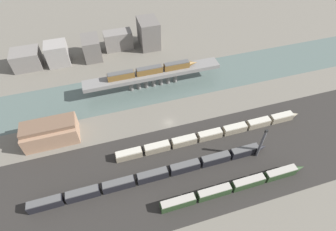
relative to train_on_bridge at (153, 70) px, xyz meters
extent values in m
plane|color=#666056|center=(0.02, -26.67, -9.87)|extent=(400.00, 400.00, 0.00)
cube|color=#282623|center=(0.02, -50.67, -9.87)|extent=(280.00, 42.00, 0.01)
cube|color=#4C5B56|center=(0.02, 0.00, -9.87)|extent=(320.00, 26.68, 0.01)
cube|color=slate|center=(0.02, 0.00, -2.66)|extent=(68.02, 7.26, 1.97)
cylinder|color=slate|center=(-11.41, 0.00, -6.76)|extent=(2.09, 2.09, 6.23)
cylinder|color=slate|center=(-7.60, 0.00, -6.76)|extent=(2.09, 2.09, 6.23)
cylinder|color=slate|center=(-3.79, 0.00, -6.76)|extent=(2.09, 2.09, 6.23)
cylinder|color=slate|center=(0.02, 0.00, -6.76)|extent=(2.09, 2.09, 6.23)
cylinder|color=slate|center=(3.84, 0.00, -6.76)|extent=(2.09, 2.09, 6.23)
cylinder|color=slate|center=(7.65, 0.00, -6.76)|extent=(2.09, 2.09, 6.23)
cylinder|color=slate|center=(11.46, 0.00, -6.76)|extent=(2.09, 2.09, 6.23)
cube|color=brown|center=(-15.56, 0.00, -0.15)|extent=(12.78, 2.97, 3.04)
cube|color=#4C4C4C|center=(-15.56, 0.00, 1.57)|extent=(12.26, 2.73, 0.40)
cube|color=brown|center=(-1.72, 0.00, -0.15)|extent=(12.78, 2.97, 3.04)
cube|color=#4C4C4C|center=(-1.72, 0.00, 1.57)|extent=(12.26, 2.73, 0.40)
cube|color=brown|center=(12.13, 0.00, -0.15)|extent=(12.78, 2.97, 3.04)
cube|color=#4C4C4C|center=(12.13, 0.00, 1.57)|extent=(12.26, 2.73, 0.40)
cone|color=brown|center=(20.76, 0.00, -0.31)|extent=(4.47, 2.67, 2.67)
cube|color=#23381E|center=(-8.15, -64.08, -8.15)|extent=(12.25, 2.83, 3.44)
cube|color=#9E998E|center=(-8.15, -64.08, -6.23)|extent=(11.76, 2.61, 0.40)
cube|color=#23381E|center=(5.14, -64.08, -8.15)|extent=(12.25, 2.83, 3.44)
cube|color=#9E998E|center=(5.14, -64.08, -6.23)|extent=(11.76, 2.61, 0.40)
cube|color=#23381E|center=(18.43, -64.08, -8.15)|extent=(12.25, 2.83, 3.44)
cube|color=#9E998E|center=(18.43, -64.08, -6.23)|extent=(11.76, 2.61, 0.40)
cube|color=#23381E|center=(31.73, -64.08, -8.15)|extent=(12.25, 2.83, 3.44)
cube|color=#9E998E|center=(31.73, -64.08, -6.23)|extent=(11.76, 2.61, 0.40)
cone|color=#23381E|center=(40.00, -64.08, -8.32)|extent=(4.29, 2.55, 2.55)
cube|color=black|center=(-51.18, -51.49, -8.07)|extent=(11.49, 2.89, 3.59)
cube|color=#4C4C4C|center=(-51.18, -51.49, -6.08)|extent=(11.04, 2.66, 0.40)
cube|color=black|center=(-38.71, -51.49, -8.07)|extent=(11.49, 2.89, 3.59)
cube|color=#4C4C4C|center=(-38.71, -51.49, -6.08)|extent=(11.04, 2.66, 0.40)
cube|color=black|center=(-26.24, -51.49, -8.07)|extent=(11.49, 2.89, 3.59)
cube|color=#4C4C4C|center=(-26.24, -51.49, -6.08)|extent=(11.04, 2.66, 0.40)
cube|color=black|center=(-13.77, -51.49, -8.07)|extent=(11.49, 2.89, 3.59)
cube|color=#4C4C4C|center=(-13.77, -51.49, -6.08)|extent=(11.04, 2.66, 0.40)
cube|color=black|center=(-1.30, -51.49, -8.07)|extent=(11.49, 2.89, 3.59)
cube|color=#4C4C4C|center=(-1.30, -51.49, -6.08)|extent=(11.04, 2.66, 0.40)
cube|color=black|center=(11.17, -51.49, -8.07)|extent=(11.49, 2.89, 3.59)
cube|color=#4C4C4C|center=(11.17, -51.49, -6.08)|extent=(11.04, 2.66, 0.40)
cube|color=black|center=(23.64, -51.49, -8.07)|extent=(11.49, 2.89, 3.59)
cube|color=#4C4C4C|center=(23.64, -51.49, -6.08)|extent=(11.04, 2.66, 0.40)
cone|color=black|center=(31.40, -51.49, -8.25)|extent=(4.02, 2.60, 2.60)
cube|color=gray|center=(-20.29, -39.56, -8.35)|extent=(10.37, 3.19, 3.04)
cube|color=#B7B2A3|center=(-20.29, -39.56, -6.63)|extent=(9.96, 2.93, 0.40)
cube|color=gray|center=(-8.86, -39.56, -8.35)|extent=(10.37, 3.19, 3.04)
cube|color=#B7B2A3|center=(-8.86, -39.56, -6.63)|extent=(9.96, 2.93, 0.40)
cube|color=gray|center=(2.58, -39.56, -8.35)|extent=(10.37, 3.19, 3.04)
cube|color=#B7B2A3|center=(2.58, -39.56, -6.63)|extent=(9.96, 2.93, 0.40)
cube|color=gray|center=(14.01, -39.56, -8.35)|extent=(10.37, 3.19, 3.04)
cube|color=#B7B2A3|center=(14.01, -39.56, -6.63)|extent=(9.96, 2.93, 0.40)
cube|color=gray|center=(25.45, -39.56, -8.35)|extent=(10.37, 3.19, 3.04)
cube|color=#B7B2A3|center=(25.45, -39.56, -6.63)|extent=(9.96, 2.93, 0.40)
cube|color=gray|center=(36.88, -39.56, -8.35)|extent=(10.37, 3.19, 3.04)
cube|color=#B7B2A3|center=(36.88, -39.56, -6.63)|extent=(9.96, 2.93, 0.40)
cube|color=gray|center=(48.31, -39.56, -8.35)|extent=(10.37, 3.19, 3.04)
cube|color=#B7B2A3|center=(48.31, -39.56, -6.63)|extent=(9.96, 2.93, 0.40)
cone|color=gray|center=(55.31, -39.56, -8.51)|extent=(3.63, 2.73, 2.73)
cube|color=#937056|center=(-48.91, -21.33, -5.99)|extent=(21.43, 11.50, 7.76)
cube|color=brown|center=(-48.91, -21.33, -1.26)|extent=(21.00, 8.05, 1.70)
cylinder|color=#4C4C51|center=(28.24, -53.45, -2.71)|extent=(0.99, 0.99, 14.33)
cube|color=black|center=(28.24, -53.45, 5.06)|extent=(1.00, 0.70, 1.20)
cube|color=slate|center=(-61.50, 35.60, -4.98)|extent=(14.37, 11.93, 9.77)
cube|color=gray|center=(-45.14, 34.17, -3.83)|extent=(11.39, 10.73, 12.08)
cube|color=#605B56|center=(-26.61, 34.63, -3.85)|extent=(9.32, 14.04, 12.04)
cube|color=slate|center=(-10.89, 39.60, -4.54)|extent=(16.03, 8.18, 10.66)
cube|color=#605B56|center=(7.00, 37.30, -1.73)|extent=(10.98, 15.10, 16.28)
camera|label=1|loc=(-22.76, -100.77, 76.72)|focal=28.00mm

